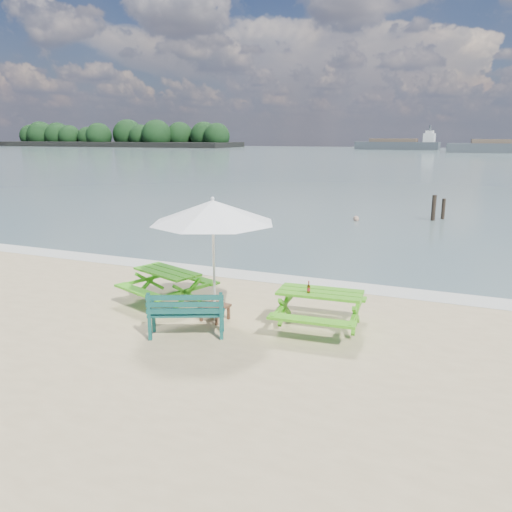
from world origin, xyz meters
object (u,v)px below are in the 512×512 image
at_px(picnic_table_right, 319,311).
at_px(beer_bottle, 309,289).
at_px(park_bench, 187,322).
at_px(swimmer, 355,233).
at_px(picnic_table_left, 168,287).
at_px(patio_umbrella, 213,212).
at_px(side_table, 215,312).

height_order(picnic_table_right, beer_bottle, beer_bottle).
height_order(park_bench, swimmer, park_bench).
bearing_deg(picnic_table_left, beer_bottle, -6.81).
bearing_deg(patio_umbrella, picnic_table_left, 158.39).
height_order(picnic_table_right, side_table, picnic_table_right).
height_order(patio_umbrella, beer_bottle, patio_umbrella).
xyz_separation_m(park_bench, patio_umbrella, (0.13, 0.94, 2.03)).
height_order(picnic_table_right, park_bench, park_bench).
xyz_separation_m(picnic_table_left, patio_umbrella, (1.52, -0.60, 1.94)).
bearing_deg(picnic_table_right, swimmer, 98.18).
relative_size(park_bench, patio_umbrella, 0.51).
bearing_deg(beer_bottle, swimmer, 97.30).
relative_size(park_bench, beer_bottle, 6.39).
distance_m(picnic_table_right, side_table, 2.20).
relative_size(park_bench, swimmer, 0.97).
distance_m(picnic_table_right, beer_bottle, 0.55).
relative_size(picnic_table_left, picnic_table_right, 1.17).
relative_size(patio_umbrella, beer_bottle, 12.56).
xyz_separation_m(side_table, patio_umbrella, (-0.00, 0.00, 2.13)).
bearing_deg(park_bench, beer_bottle, 28.23).
xyz_separation_m(park_bench, swimmer, (0.37, 14.67, -0.83)).
bearing_deg(park_bench, picnic_table_right, 29.80).
xyz_separation_m(picnic_table_right, swimmer, (-1.92, 13.36, -0.93)).
relative_size(picnic_table_right, patio_umbrella, 0.65).
distance_m(park_bench, beer_bottle, 2.46).
height_order(park_bench, beer_bottle, beer_bottle).
relative_size(picnic_table_right, side_table, 3.24).
distance_m(side_table, beer_bottle, 2.10).
bearing_deg(beer_bottle, picnic_table_left, 173.19).
height_order(picnic_table_left, park_bench, park_bench).
bearing_deg(patio_umbrella, swimmer, 88.99).
bearing_deg(park_bench, swimmer, 88.56).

